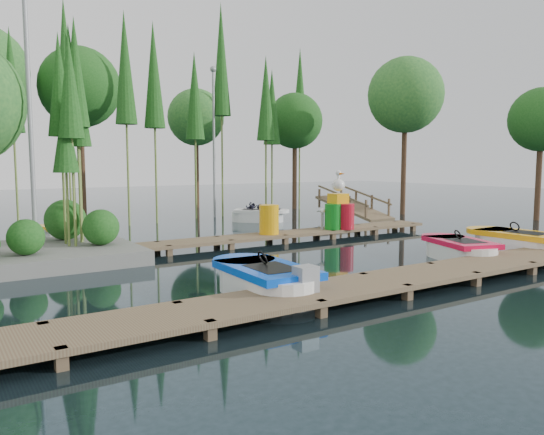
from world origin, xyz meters
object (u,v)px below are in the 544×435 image
boat_blue (265,282)px  drum_cluster (340,212)px  utility_cabinet (306,279)px  boat_red (459,250)px  yellow_barrel (269,219)px  boat_yellow_far (72,232)px

boat_blue → drum_cluster: 8.87m
boat_blue → utility_cabinet: bearing=-80.4°
boat_red → drum_cluster: size_ratio=1.39×
boat_blue → drum_cluster: bearing=42.1°
boat_blue → yellow_barrel: size_ratio=3.07×
boat_blue → boat_red: boat_blue is taller
boat_red → boat_yellow_far: boat_yellow_far is taller
boat_blue → drum_cluster: size_ratio=1.43×
boat_blue → boat_red: size_ratio=1.03×
utility_cabinet → yellow_barrel: yellow_barrel is taller
utility_cabinet → yellow_barrel: (3.71, 7.00, 0.25)m
utility_cabinet → yellow_barrel: size_ratio=0.50×
utility_cabinet → boat_yellow_far: bearing=98.1°
boat_red → yellow_barrel: 6.11m
boat_red → yellow_barrel: size_ratio=2.99×
boat_red → drum_cluster: bearing=106.9°
boat_blue → drum_cluster: drum_cluster is taller
boat_yellow_far → yellow_barrel: boat_yellow_far is taller
boat_blue → boat_yellow_far: 10.27m
boat_red → boat_blue: bearing=-157.8°
boat_yellow_far → yellow_barrel: (5.32, -4.32, 0.50)m
boat_yellow_far → utility_cabinet: size_ratio=6.03×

